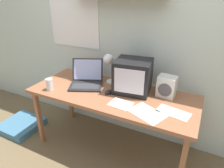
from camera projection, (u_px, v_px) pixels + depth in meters
ground_plane at (112, 146)px, 2.36m from camera, size 12.00×12.00×0.00m
back_wall at (129, 28)px, 2.15m from camera, size 5.60×0.24×2.60m
corner_desk at (112, 98)px, 2.08m from camera, size 1.72×0.71×0.72m
crt_monitor at (133, 76)px, 2.01m from camera, size 0.39×0.36×0.34m
laptop at (87, 79)px, 2.21m from camera, size 0.45×0.45×0.26m
desk_lamp at (109, 63)px, 2.15m from camera, size 0.14×0.18×0.35m
juice_glass at (50, 85)px, 2.09m from camera, size 0.07×0.07×0.13m
space_heater at (167, 86)px, 1.94m from camera, size 0.18×0.14×0.21m
computer_mouse at (109, 92)px, 2.03m from camera, size 0.08×0.12×0.03m
open_notebook at (147, 113)px, 1.71m from camera, size 0.36×0.31×0.00m
printed_handout at (121, 104)px, 1.85m from camera, size 0.22×0.18×0.00m
loose_paper_near_monitor at (173, 112)px, 1.72m from camera, size 0.30×0.19×0.00m
floor_cushion at (21, 125)px, 2.67m from camera, size 0.48×0.48×0.08m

